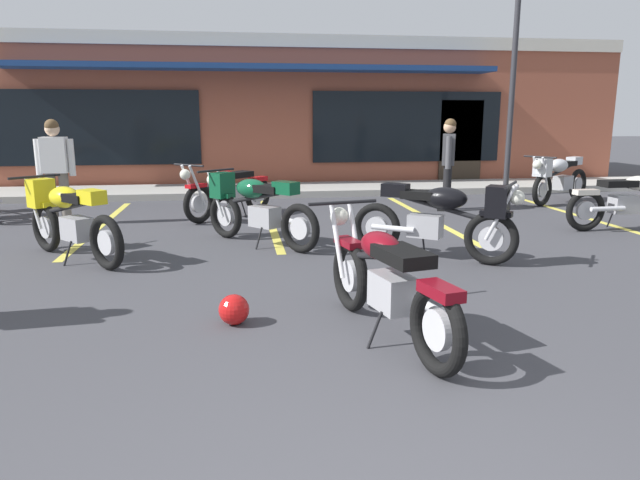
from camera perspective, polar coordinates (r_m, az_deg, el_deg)
The scene contains 15 objects.
ground_plane at distance 5.62m, azimuth -2.26°, elevation -5.82°, with size 80.00×80.00×0.00m, color #3D3D42.
sidewalk_kerb at distance 13.27m, azimuth -5.88°, elevation 4.89°, with size 22.00×1.80×0.14m, color #A8A59E.
brick_storefront_building at distance 16.90m, azimuth -6.58°, elevation 12.30°, with size 18.51×6.40×3.59m.
painted_stall_lines at distance 9.72m, azimuth -4.92°, elevation 1.86°, with size 10.95×4.80×0.01m.
motorcycle_foreground_classic at distance 4.59m, azimuth 6.56°, elevation -4.00°, with size 0.85×2.08×0.98m.
motorcycle_red_sportbike at distance 7.95m, azimuth -6.45°, elevation 3.36°, with size 1.58×1.72×0.98m.
motorcycle_black_cruiser at distance 10.12m, azimuth -8.96°, elevation 4.80°, with size 1.63×1.68×0.98m.
motorcycle_silver_naked at distance 10.10m, azimuth 28.17°, elevation 3.49°, with size 2.11×0.66×0.98m.
motorcycle_blue_standard at distance 7.70m, azimuth -23.47°, elevation 2.14°, with size 1.59×1.71×0.98m.
motorcycle_orange_scrambler at distance 12.56m, azimuth 22.37°, elevation 5.74°, with size 1.86×1.36×0.98m.
motorcycle_cream_vintage at distance 7.18m, azimuth 11.81°, elevation 2.23°, with size 1.81×1.46×0.98m.
person_in_black_shirt at distance 10.14m, azimuth -24.52°, elevation 6.65°, with size 0.60×0.28×1.68m.
person_by_back_row at distance 10.97m, azimuth 12.47°, elevation 7.78°, with size 0.37×0.60×1.68m.
helmet_on_pavement at distance 4.98m, azimuth -8.44°, elevation -6.77°, with size 0.26×0.26×0.26m.
parking_lot_lamp_post at distance 13.39m, azimuth 18.81°, elevation 17.27°, with size 0.24×0.76×4.70m.
Camera 1 is at (-0.55, -1.57, 1.73)m, focal length 32.60 mm.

